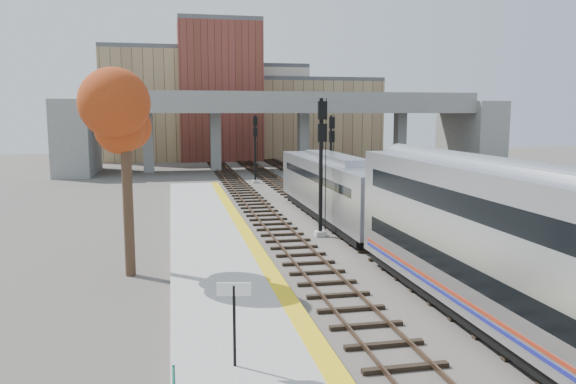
{
  "coord_description": "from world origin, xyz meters",
  "views": [
    {
      "loc": [
        -9.31,
        -24.02,
        6.98
      ],
      "look_at": [
        -2.82,
        7.19,
        2.5
      ],
      "focal_mm": 35.0,
      "sensor_mm": 36.0,
      "label": 1
    }
  ],
  "objects": [
    {
      "name": "yellow_strip",
      "position": [
        -5.35,
        0.0,
        0.35
      ],
      "size": [
        0.7,
        60.0,
        0.01
      ],
      "primitive_type": "cube",
      "color": "yellow",
      "rests_on": "platform"
    },
    {
      "name": "car_a",
      "position": [
        9.01,
        23.31,
        0.7
      ],
      "size": [
        2.62,
        4.17,
        1.32
      ],
      "primitive_type": "imported",
      "rotation": [
        0.0,
        0.0,
        0.3
      ],
      "color": "#99999E",
      "rests_on": "parking_lot"
    },
    {
      "name": "station_sign",
      "position": [
        -7.82,
        -9.96,
        1.98
      ],
      "size": [
        0.89,
        0.23,
        2.27
      ],
      "rotation": [
        0.0,
        0.0,
        -0.2
      ],
      "color": "black",
      "rests_on": "platform"
    },
    {
      "name": "signal_mast_far",
      "position": [
        -1.1,
        31.58,
        3.31
      ],
      "size": [
        0.6,
        0.64,
        6.77
      ],
      "color": "#9E9E99",
      "rests_on": "ground"
    },
    {
      "name": "buildings_far",
      "position": [
        1.26,
        66.57,
        7.88
      ],
      "size": [
        43.0,
        21.0,
        20.6
      ],
      "color": "tan",
      "rests_on": "ground"
    },
    {
      "name": "car_b",
      "position": [
        12.73,
        28.32,
        0.65
      ],
      "size": [
        2.77,
        3.9,
        1.22
      ],
      "primitive_type": "imported",
      "rotation": [
        0.0,
        0.0,
        0.45
      ],
      "color": "#99999E",
      "rests_on": "parking_lot"
    },
    {
      "name": "parking_lot",
      "position": [
        14.0,
        28.0,
        0.02
      ],
      "size": [
        14.0,
        18.0,
        0.04
      ],
      "primitive_type": "cube",
      "color": "black",
      "rests_on": "ground"
    },
    {
      "name": "locomotive",
      "position": [
        1.0,
        10.75,
        2.28
      ],
      "size": [
        3.02,
        19.05,
        4.1
      ],
      "color": "#A8AAB2",
      "rests_on": "ground"
    },
    {
      "name": "signal_mast_near",
      "position": [
        -1.1,
        6.3,
        4.01
      ],
      "size": [
        0.6,
        0.64,
        7.81
      ],
      "color": "#9E9E99",
      "rests_on": "ground"
    },
    {
      "name": "overpass",
      "position": [
        4.92,
        45.0,
        5.81
      ],
      "size": [
        54.0,
        12.0,
        9.5
      ],
      "color": "slate",
      "rests_on": "ground"
    },
    {
      "name": "signal_mast_mid",
      "position": [
        3.0,
        18.52,
        3.35
      ],
      "size": [
        0.6,
        0.64,
        6.83
      ],
      "color": "#9E9E99",
      "rests_on": "ground"
    },
    {
      "name": "car_c",
      "position": [
        15.42,
        30.86,
        0.64
      ],
      "size": [
        2.06,
        4.29,
        1.21
      ],
      "primitive_type": "imported",
      "rotation": [
        0.0,
        0.0,
        -0.09
      ],
      "color": "#99999E",
      "rests_on": "parking_lot"
    },
    {
      "name": "ground",
      "position": [
        0.0,
        0.0,
        0.0
      ],
      "size": [
        160.0,
        160.0,
        0.0
      ],
      "primitive_type": "plane",
      "color": "#47423D",
      "rests_on": "ground"
    },
    {
      "name": "tracks",
      "position": [
        0.93,
        12.5,
        0.08
      ],
      "size": [
        10.7,
        95.0,
        0.25
      ],
      "color": "black",
      "rests_on": "ground"
    },
    {
      "name": "tree",
      "position": [
        -11.19,
        0.5,
        6.6
      ],
      "size": [
        3.6,
        3.6,
        8.9
      ],
      "color": "#382619",
      "rests_on": "ground"
    },
    {
      "name": "platform",
      "position": [
        -7.25,
        0.0,
        0.17
      ],
      "size": [
        4.5,
        60.0,
        0.35
      ],
      "primitive_type": "cube",
      "color": "#9E9E99",
      "rests_on": "ground"
    }
  ]
}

